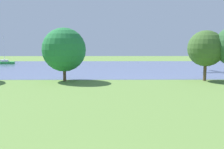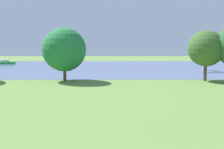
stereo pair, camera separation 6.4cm
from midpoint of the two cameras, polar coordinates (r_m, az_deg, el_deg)
The scene contains 5 objects.
ground_plane at distance 30.68m, azimuth -2.75°, elevation -3.21°, with size 160.00×160.00×0.00m, color olive.
water_surface at distance 58.44m, azimuth -1.64°, elevation 1.56°, with size 140.00×40.00×0.02m, color slate.
sailboat_green at distance 73.23m, azimuth -22.08°, elevation 2.48°, with size 5.00×2.37×7.74m.
tree_east_near at distance 37.69m, azimuth -10.23°, elevation 5.30°, with size 6.14×6.14×7.49m.
tree_mid_shore at distance 39.53m, azimuth 19.73°, elevation 5.32°, with size 5.08×5.08×7.14m.
Camera 2 is at (1.28, -8.19, 5.31)m, focal length 42.30 mm.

